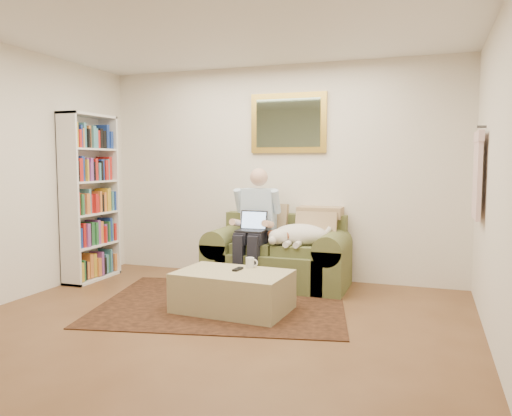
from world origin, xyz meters
The scene contains 12 objects.
room_shell centered at (0.00, 0.35, 1.30)m, with size 4.51×5.00×2.61m.
rug centered at (-0.17, 1.15, 0.01)m, with size 2.41×1.93×0.01m, color black.
sofa centered at (0.14, 2.06, 0.28)m, with size 1.61×0.82×0.97m.
seated_man centered at (-0.11, 1.91, 0.68)m, with size 0.53×0.76×1.36m, color #8CB6D8, non-canonical shape.
laptop centered at (-0.11, 1.85, 0.71)m, with size 0.31×0.25×0.23m.
sleeping_dog centered at (0.43, 1.98, 0.62)m, with size 0.66×0.42×0.25m, color white, non-canonical shape.
ottoman centered at (0.02, 0.93, 0.19)m, with size 1.06×0.67×0.38m, color tan.
coffee_mug centered at (0.11, 1.17, 0.43)m, with size 0.08×0.08×0.10m, color white.
tv_remote centered at (0.04, 1.01, 0.39)m, with size 0.05×0.15×0.02m, color black.
bookshelf centered at (-2.10, 1.60, 1.00)m, with size 0.28×0.80×2.00m, color white, non-canonical shape.
wall_mirror centered at (0.14, 2.47, 1.90)m, with size 0.94×0.04×0.72m.
hanging_shirt centered at (2.19, 1.60, 1.35)m, with size 0.06×0.52×0.90m, color beige, non-canonical shape.
Camera 1 is at (1.77, -3.42, 1.43)m, focal length 35.00 mm.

